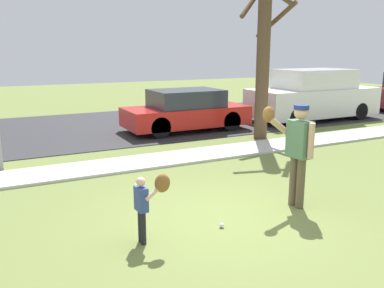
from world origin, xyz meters
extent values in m
plane|color=olive|center=(0.00, 3.50, 0.00)|extent=(48.00, 48.00, 0.00)
cube|color=beige|center=(0.00, 3.60, 0.03)|extent=(36.00, 1.20, 0.06)
cube|color=#2D2D30|center=(0.00, 8.60, 0.01)|extent=(36.00, 6.80, 0.02)
cylinder|color=brown|center=(1.40, -0.23, 0.43)|extent=(0.14, 0.14, 0.87)
cylinder|color=brown|center=(1.39, -0.06, 0.43)|extent=(0.14, 0.14, 0.87)
cube|color=#4C7251|center=(1.39, -0.15, 1.17)|extent=(0.25, 0.42, 0.61)
sphere|color=tan|center=(1.39, -0.15, 1.61)|extent=(0.23, 0.23, 0.23)
cylinder|color=navy|center=(1.39, -0.15, 1.70)|extent=(0.25, 0.25, 0.07)
cylinder|color=tan|center=(1.40, -0.40, 1.19)|extent=(0.10, 0.10, 0.58)
cylinder|color=tan|center=(1.12, 0.10, 1.39)|extent=(0.53, 0.12, 0.41)
ellipsoid|color=brown|center=(0.92, 0.09, 1.58)|extent=(0.23, 0.15, 0.26)
cylinder|color=black|center=(-1.42, -0.21, 0.24)|extent=(0.08, 0.08, 0.47)
cylinder|color=black|center=(-1.41, -0.30, 0.24)|extent=(0.08, 0.08, 0.47)
cube|color=#33478C|center=(-1.41, -0.26, 0.64)|extent=(0.14, 0.23, 0.34)
sphere|color=beige|center=(-1.41, -0.26, 0.88)|extent=(0.13, 0.13, 0.13)
cylinder|color=beige|center=(-1.42, -0.11, 0.65)|extent=(0.06, 0.06, 0.32)
cylinder|color=beige|center=(-1.27, -0.39, 0.76)|extent=(0.29, 0.07, 0.23)
ellipsoid|color=brown|center=(-1.16, -0.39, 0.87)|extent=(0.23, 0.15, 0.26)
sphere|color=white|center=(-0.18, -0.32, 0.04)|extent=(0.07, 0.07, 0.07)
cylinder|color=brown|center=(4.17, 4.69, 2.66)|extent=(0.39, 0.39, 5.31)
cylinder|color=brown|center=(4.70, 4.86, 3.45)|extent=(0.54, 1.37, 1.03)
cylinder|color=brown|center=(3.94, 5.09, 3.88)|extent=(1.05, 0.69, 0.86)
cube|color=red|center=(2.67, 6.73, 0.50)|extent=(4.00, 1.75, 0.60)
cube|color=#2D333D|center=(2.67, 6.73, 1.07)|extent=(2.20, 1.61, 0.55)
cylinder|color=black|center=(3.91, 7.50, 0.34)|extent=(0.64, 0.22, 0.64)
cylinder|color=black|center=(3.91, 5.97, 0.34)|extent=(0.64, 0.22, 0.64)
cylinder|color=black|center=(1.43, 7.50, 0.34)|extent=(0.64, 0.22, 0.64)
cylinder|color=black|center=(1.43, 5.97, 0.34)|extent=(0.64, 0.22, 0.64)
cube|color=silver|center=(7.87, 6.50, 0.70)|extent=(5.00, 1.95, 1.00)
cube|color=silver|center=(7.87, 6.50, 1.55)|extent=(2.75, 1.79, 0.70)
cylinder|color=black|center=(9.42, 7.37, 0.34)|extent=(0.64, 0.22, 0.64)
cylinder|color=black|center=(9.42, 5.64, 0.34)|extent=(0.64, 0.22, 0.64)
cylinder|color=black|center=(6.32, 7.37, 0.34)|extent=(0.64, 0.22, 0.64)
cylinder|color=black|center=(6.32, 5.64, 0.34)|extent=(0.64, 0.22, 0.64)
cylinder|color=black|center=(12.58, 7.38, 0.34)|extent=(0.64, 0.22, 0.64)
camera|label=1|loc=(-3.17, -5.25, 2.61)|focal=38.58mm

